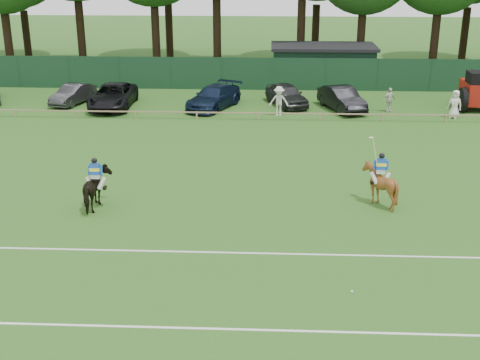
# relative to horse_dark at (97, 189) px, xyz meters

# --- Properties ---
(ground) EXTENTS (160.00, 160.00, 0.00)m
(ground) POSITION_rel_horse_dark_xyz_m (5.65, -2.99, -0.88)
(ground) COLOR #1E4C14
(ground) RESTS_ON ground
(horse_dark) EXTENTS (0.96, 2.08, 1.75)m
(horse_dark) POSITION_rel_horse_dark_xyz_m (0.00, 0.00, 0.00)
(horse_dark) COLOR black
(horse_dark) RESTS_ON ground
(horse_chestnut) EXTENTS (1.65, 1.82, 1.86)m
(horse_chestnut) POSITION_rel_horse_dark_xyz_m (12.17, 0.95, 0.05)
(horse_chestnut) COLOR brown
(horse_chestnut) RESTS_ON ground
(sedan_grey) EXTENTS (2.60, 4.41, 1.37)m
(sedan_grey) POSITION_rel_horse_dark_xyz_m (-6.57, 18.82, -0.19)
(sedan_grey) COLOR #292A2C
(sedan_grey) RESTS_ON ground
(suv_black) EXTENTS (2.72, 5.79, 1.60)m
(suv_black) POSITION_rel_horse_dark_xyz_m (-3.48, 17.90, -0.08)
(suv_black) COLOR black
(suv_black) RESTS_ON ground
(sedan_navy) EXTENTS (4.11, 5.70, 1.53)m
(sedan_navy) POSITION_rel_horse_dark_xyz_m (3.52, 18.01, -0.11)
(sedan_navy) COLOR #111D36
(sedan_navy) RESTS_ON ground
(hatch_grey) EXTENTS (3.36, 4.89, 1.54)m
(hatch_grey) POSITION_rel_horse_dark_xyz_m (8.56, 18.98, -0.10)
(hatch_grey) COLOR #2A2A2D
(hatch_grey) RESTS_ON ground
(estate_black) EXTENTS (3.19, 5.07, 1.58)m
(estate_black) POSITION_rel_horse_dark_xyz_m (12.30, 17.89, -0.09)
(estate_black) COLOR black
(estate_black) RESTS_ON ground
(spectator_left) EXTENTS (1.27, 0.75, 1.95)m
(spectator_left) POSITION_rel_horse_dark_xyz_m (7.98, 16.18, 0.10)
(spectator_left) COLOR beige
(spectator_left) RESTS_ON ground
(spectator_mid) EXTENTS (1.04, 0.82, 1.65)m
(spectator_mid) POSITION_rel_horse_dark_xyz_m (15.43, 17.53, -0.05)
(spectator_mid) COLOR silver
(spectator_mid) RESTS_ON ground
(spectator_right) EXTENTS (1.08, 0.99, 1.85)m
(spectator_right) POSITION_rel_horse_dark_xyz_m (19.41, 16.05, 0.05)
(spectator_right) COLOR white
(spectator_right) RESTS_ON ground
(rider_dark) EXTENTS (0.94, 0.37, 1.41)m
(rider_dark) POSITION_rel_horse_dark_xyz_m (-0.00, -0.01, 0.77)
(rider_dark) COLOR silver
(rider_dark) RESTS_ON ground
(rider_chestnut) EXTENTS (0.94, 0.61, 2.05)m
(rider_chestnut) POSITION_rel_horse_dark_xyz_m (12.17, 0.94, 0.86)
(rider_chestnut) COLOR silver
(rider_chestnut) RESTS_ON ground
(polo_ball) EXTENTS (0.09, 0.09, 0.09)m
(polo_ball) POSITION_rel_horse_dark_xyz_m (10.14, -6.69, -0.83)
(polo_ball) COLOR silver
(polo_ball) RESTS_ON ground
(pitch_lines) EXTENTS (60.00, 5.10, 0.01)m
(pitch_lines) POSITION_rel_horse_dark_xyz_m (5.65, -6.49, -0.87)
(pitch_lines) COLOR silver
(pitch_lines) RESTS_ON ground
(pitch_rail) EXTENTS (62.10, 0.10, 0.50)m
(pitch_rail) POSITION_rel_horse_dark_xyz_m (5.65, 15.01, -0.43)
(pitch_rail) COLOR #997F5B
(pitch_rail) RESTS_ON ground
(perimeter_fence) EXTENTS (92.08, 0.08, 2.50)m
(perimeter_fence) POSITION_rel_horse_dark_xyz_m (5.65, 24.01, 0.37)
(perimeter_fence) COLOR #14351E
(perimeter_fence) RESTS_ON ground
(utility_shed) EXTENTS (8.40, 4.40, 3.04)m
(utility_shed) POSITION_rel_horse_dark_xyz_m (11.65, 27.01, 0.66)
(utility_shed) COLOR #14331E
(utility_shed) RESTS_ON ground
(tree_row) EXTENTS (96.00, 12.00, 21.00)m
(tree_row) POSITION_rel_horse_dark_xyz_m (7.65, 32.01, -0.88)
(tree_row) COLOR #26561C
(tree_row) RESTS_ON ground
(tractor) EXTENTS (2.24, 3.19, 2.67)m
(tractor) POSITION_rel_horse_dark_xyz_m (21.35, 18.34, 0.39)
(tractor) COLOR #9B170E
(tractor) RESTS_ON ground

